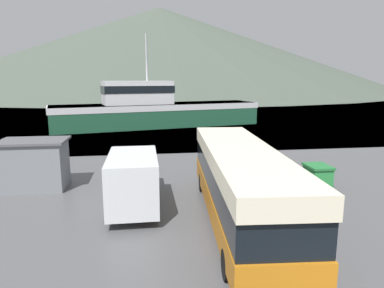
{
  "coord_description": "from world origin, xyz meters",
  "views": [
    {
      "loc": [
        -4.33,
        -4.3,
        5.75
      ],
      "look_at": [
        -1.57,
        15.07,
        2.0
      ],
      "focal_mm": 32.0,
      "sensor_mm": 36.0,
      "label": 1
    }
  ],
  "objects": [
    {
      "name": "dock_kiosk",
      "position": [
        -10.07,
        14.16,
        1.32
      ],
      "size": [
        3.41,
        2.41,
        2.62
      ],
      "color": "slate",
      "rests_on": "ground"
    },
    {
      "name": "fishing_boat",
      "position": [
        -2.99,
        37.35,
        2.09
      ],
      "size": [
        25.51,
        10.9,
        10.9
      ],
      "rotation": [
        0.0,
        0.0,
        4.95
      ],
      "color": "#1E5138",
      "rests_on": "water_surface"
    },
    {
      "name": "water_surface",
      "position": [
        0.0,
        141.7,
        0.0
      ],
      "size": [
        240.0,
        240.0,
        0.0
      ],
      "primitive_type": "plane",
      "color": "#3D5160",
      "rests_on": "ground"
    },
    {
      "name": "hill_backdrop",
      "position": [
        4.59,
        169.5,
        19.71
      ],
      "size": [
        214.07,
        214.07,
        39.43
      ],
      "primitive_type": "cone",
      "color": "#424C42",
      "rests_on": "ground"
    },
    {
      "name": "storage_bin",
      "position": [
        4.86,
        12.28,
        0.61
      ],
      "size": [
        1.19,
        1.5,
        1.2
      ],
      "color": "#287F3D",
      "rests_on": "ground"
    },
    {
      "name": "delivery_van",
      "position": [
        -4.85,
        10.81,
        1.32
      ],
      "size": [
        2.09,
        6.08,
        2.51
      ],
      "rotation": [
        0.0,
        0.0,
        -0.0
      ],
      "color": "silver",
      "rests_on": "ground"
    },
    {
      "name": "tour_bus",
      "position": [
        -0.59,
        8.44,
        1.75
      ],
      "size": [
        3.4,
        11.59,
        3.09
      ],
      "rotation": [
        0.0,
        0.0,
        -0.08
      ],
      "color": "#B26614",
      "rests_on": "ground"
    }
  ]
}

